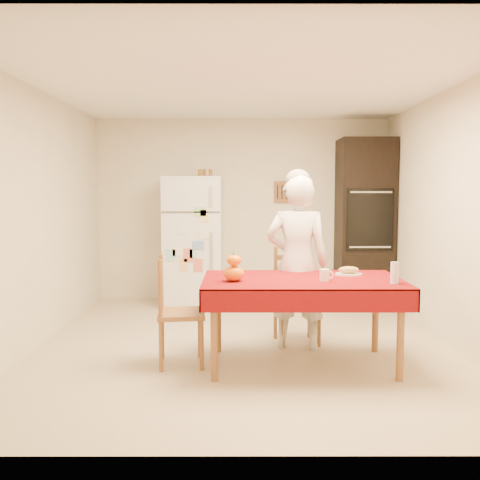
{
  "coord_description": "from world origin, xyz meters",
  "views": [
    {
      "loc": [
        -0.04,
        -5.18,
        1.51
      ],
      "look_at": [
        -0.03,
        0.2,
        1.02
      ],
      "focal_mm": 40.0,
      "sensor_mm": 36.0,
      "label": 1
    }
  ],
  "objects_px": {
    "dining_table": "(302,287)",
    "wine_glass": "(395,273)",
    "coffee_mug": "(324,275)",
    "bread_plate": "(349,274)",
    "chair_far": "(295,291)",
    "refrigerator": "(193,241)",
    "seated_woman": "(297,263)",
    "chair_left": "(173,307)",
    "pumpkin_lower": "(234,273)",
    "oven_cabinet": "(364,222)"
  },
  "relations": [
    {
      "from": "seated_woman",
      "to": "pumpkin_lower",
      "type": "xyz_separation_m",
      "value": [
        -0.6,
        -0.64,
        -0.0
      ]
    },
    {
      "from": "dining_table",
      "to": "chair_far",
      "type": "bearing_deg",
      "value": 88.25
    },
    {
      "from": "refrigerator",
      "to": "seated_woman",
      "type": "bearing_deg",
      "value": -59.85
    },
    {
      "from": "chair_far",
      "to": "bread_plate",
      "type": "height_order",
      "value": "chair_far"
    },
    {
      "from": "oven_cabinet",
      "to": "pumpkin_lower",
      "type": "bearing_deg",
      "value": -122.51
    },
    {
      "from": "refrigerator",
      "to": "wine_glass",
      "type": "relative_size",
      "value": 9.66
    },
    {
      "from": "oven_cabinet",
      "to": "coffee_mug",
      "type": "bearing_deg",
      "value": -109.6
    },
    {
      "from": "dining_table",
      "to": "refrigerator",
      "type": "bearing_deg",
      "value": 114.52
    },
    {
      "from": "chair_far",
      "to": "coffee_mug",
      "type": "xyz_separation_m",
      "value": [
        0.15,
        -0.88,
        0.3
      ]
    },
    {
      "from": "refrigerator",
      "to": "dining_table",
      "type": "bearing_deg",
      "value": -65.48
    },
    {
      "from": "chair_far",
      "to": "dining_table",
      "type": "bearing_deg",
      "value": -100.71
    },
    {
      "from": "chair_left",
      "to": "bread_plate",
      "type": "distance_m",
      "value": 1.58
    },
    {
      "from": "chair_far",
      "to": "bread_plate",
      "type": "xyz_separation_m",
      "value": [
        0.41,
        -0.58,
        0.26
      ]
    },
    {
      "from": "pumpkin_lower",
      "to": "bread_plate",
      "type": "xyz_separation_m",
      "value": [
        1.02,
        0.31,
        -0.06
      ]
    },
    {
      "from": "refrigerator",
      "to": "seated_woman",
      "type": "height_order",
      "value": "refrigerator"
    },
    {
      "from": "chair_far",
      "to": "coffee_mug",
      "type": "relative_size",
      "value": 9.5
    },
    {
      "from": "bread_plate",
      "to": "dining_table",
      "type": "bearing_deg",
      "value": -157.44
    },
    {
      "from": "refrigerator",
      "to": "chair_far",
      "type": "xyz_separation_m",
      "value": [
        1.17,
        -1.76,
        -0.34
      ]
    },
    {
      "from": "refrigerator",
      "to": "coffee_mug",
      "type": "xyz_separation_m",
      "value": [
        1.32,
        -2.65,
        -0.04
      ]
    },
    {
      "from": "coffee_mug",
      "to": "bread_plate",
      "type": "bearing_deg",
      "value": 49.06
    },
    {
      "from": "refrigerator",
      "to": "chair_far",
      "type": "height_order",
      "value": "refrigerator"
    },
    {
      "from": "dining_table",
      "to": "pumpkin_lower",
      "type": "height_order",
      "value": "pumpkin_lower"
    },
    {
      "from": "seated_woman",
      "to": "refrigerator",
      "type": "bearing_deg",
      "value": -52.42
    },
    {
      "from": "wine_glass",
      "to": "bread_plate",
      "type": "distance_m",
      "value": 0.51
    },
    {
      "from": "refrigerator",
      "to": "bread_plate",
      "type": "bearing_deg",
      "value": -55.83
    },
    {
      "from": "dining_table",
      "to": "coffee_mug",
      "type": "height_order",
      "value": "coffee_mug"
    },
    {
      "from": "oven_cabinet",
      "to": "chair_left",
      "type": "bearing_deg",
      "value": -131.31
    },
    {
      "from": "pumpkin_lower",
      "to": "chair_far",
      "type": "bearing_deg",
      "value": 55.37
    },
    {
      "from": "chair_left",
      "to": "coffee_mug",
      "type": "height_order",
      "value": "chair_left"
    },
    {
      "from": "chair_far",
      "to": "chair_left",
      "type": "xyz_separation_m",
      "value": [
        -1.13,
        -0.74,
        0.0
      ]
    },
    {
      "from": "chair_far",
      "to": "pumpkin_lower",
      "type": "relative_size",
      "value": 5.5
    },
    {
      "from": "refrigerator",
      "to": "bread_plate",
      "type": "xyz_separation_m",
      "value": [
        1.59,
        -2.34,
        -0.08
      ]
    },
    {
      "from": "oven_cabinet",
      "to": "chair_far",
      "type": "distance_m",
      "value": 2.2
    },
    {
      "from": "dining_table",
      "to": "seated_woman",
      "type": "height_order",
      "value": "seated_woman"
    },
    {
      "from": "refrigerator",
      "to": "coffee_mug",
      "type": "height_order",
      "value": "refrigerator"
    },
    {
      "from": "dining_table",
      "to": "pumpkin_lower",
      "type": "bearing_deg",
      "value": -168.05
    },
    {
      "from": "coffee_mug",
      "to": "bread_plate",
      "type": "xyz_separation_m",
      "value": [
        0.27,
        0.31,
        -0.04
      ]
    },
    {
      "from": "oven_cabinet",
      "to": "refrigerator",
      "type": "bearing_deg",
      "value": -178.82
    },
    {
      "from": "wine_glass",
      "to": "bread_plate",
      "type": "height_order",
      "value": "wine_glass"
    },
    {
      "from": "dining_table",
      "to": "bread_plate",
      "type": "xyz_separation_m",
      "value": [
        0.44,
        0.18,
        0.08
      ]
    },
    {
      "from": "refrigerator",
      "to": "bread_plate",
      "type": "relative_size",
      "value": 7.08
    },
    {
      "from": "seated_woman",
      "to": "wine_glass",
      "type": "xyz_separation_m",
      "value": [
        0.71,
        -0.75,
        0.02
      ]
    },
    {
      "from": "chair_far",
      "to": "seated_woman",
      "type": "height_order",
      "value": "seated_woman"
    },
    {
      "from": "refrigerator",
      "to": "chair_far",
      "type": "bearing_deg",
      "value": -56.37
    },
    {
      "from": "refrigerator",
      "to": "oven_cabinet",
      "type": "height_order",
      "value": "oven_cabinet"
    },
    {
      "from": "dining_table",
      "to": "wine_glass",
      "type": "height_order",
      "value": "wine_glass"
    },
    {
      "from": "pumpkin_lower",
      "to": "bread_plate",
      "type": "height_order",
      "value": "pumpkin_lower"
    },
    {
      "from": "seated_woman",
      "to": "wine_glass",
      "type": "height_order",
      "value": "seated_woman"
    },
    {
      "from": "coffee_mug",
      "to": "pumpkin_lower",
      "type": "relative_size",
      "value": 0.58
    },
    {
      "from": "dining_table",
      "to": "wine_glass",
      "type": "relative_size",
      "value": 9.66
    }
  ]
}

